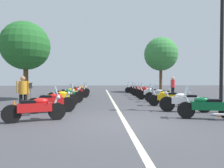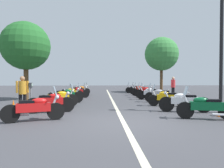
{
  "view_description": "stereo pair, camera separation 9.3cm",
  "coord_description": "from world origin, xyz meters",
  "px_view_note": "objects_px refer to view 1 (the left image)",
  "views": [
    {
      "loc": [
        -6.32,
        0.82,
        1.44
      ],
      "look_at": [
        7.09,
        0.0,
        1.12
      ],
      "focal_mm": 30.76,
      "sensor_mm": 36.0,
      "label": 1
    },
    {
      "loc": [
        -6.32,
        0.73,
        1.44
      ],
      "look_at": [
        7.09,
        0.0,
        1.12
      ],
      "focal_mm": 30.76,
      "sensor_mm": 36.0,
      "label": 2
    }
  ],
  "objects_px": {
    "motorcycle_right_row_2": "(167,98)",
    "motorcycle_right_row_3": "(161,95)",
    "street_lamp_twin_globe": "(222,27)",
    "parking_meter": "(31,91)",
    "roadside_tree_1": "(161,54)",
    "motorcycle_right_row_0": "(206,106)",
    "motorcycle_left_row_4": "(69,93)",
    "motorcycle_left_row_7": "(80,90)",
    "motorcycle_left_row_3": "(66,95)",
    "roadside_tree_0": "(26,46)",
    "motorcycle_right_row_4": "(151,93)",
    "motorcycle_right_row_5": "(148,92)",
    "bystander_1": "(173,86)",
    "motorcycle_left_row_6": "(77,91)",
    "motorcycle_right_row_8": "(135,89)",
    "traffic_cone_0": "(14,108)",
    "motorcycle_left_row_1": "(52,102)",
    "motorcycle_left_row_5": "(76,92)",
    "traffic_cone_1": "(221,109)",
    "bystander_2": "(23,91)",
    "motorcycle_left_row_2": "(59,98)",
    "motorcycle_left_row_0": "(36,108)",
    "motorcycle_right_row_6": "(143,90)",
    "motorcycle_right_row_1": "(185,101)"
  },
  "relations": [
    {
      "from": "roadside_tree_1",
      "to": "motorcycle_left_row_2",
      "type": "bearing_deg",
      "value": 141.1
    },
    {
      "from": "parking_meter",
      "to": "motorcycle_right_row_2",
      "type": "bearing_deg",
      "value": 7.24
    },
    {
      "from": "roadside_tree_1",
      "to": "motorcycle_left_row_5",
      "type": "bearing_deg",
      "value": 125.01
    },
    {
      "from": "parking_meter",
      "to": "bystander_1",
      "type": "relative_size",
      "value": 0.78
    },
    {
      "from": "motorcycle_left_row_2",
      "to": "motorcycle_left_row_4",
      "type": "height_order",
      "value": "motorcycle_left_row_4"
    },
    {
      "from": "roadside_tree_1",
      "to": "motorcycle_right_row_0",
      "type": "bearing_deg",
      "value": 168.4
    },
    {
      "from": "motorcycle_left_row_6",
      "to": "traffic_cone_0",
      "type": "xyz_separation_m",
      "value": [
        -8.87,
        1.49,
        -0.16
      ]
    },
    {
      "from": "motorcycle_left_row_6",
      "to": "bystander_2",
      "type": "relative_size",
      "value": 1.23
    },
    {
      "from": "motorcycle_right_row_3",
      "to": "roadside_tree_0",
      "type": "height_order",
      "value": "roadside_tree_0"
    },
    {
      "from": "motorcycle_left_row_5",
      "to": "bystander_1",
      "type": "distance_m",
      "value": 7.58
    },
    {
      "from": "motorcycle_right_row_8",
      "to": "bystander_1",
      "type": "height_order",
      "value": "bystander_1"
    },
    {
      "from": "motorcycle_right_row_3",
      "to": "roadside_tree_0",
      "type": "xyz_separation_m",
      "value": [
        1.89,
        8.96,
        3.28
      ]
    },
    {
      "from": "motorcycle_left_row_1",
      "to": "parking_meter",
      "type": "distance_m",
      "value": 1.17
    },
    {
      "from": "motorcycle_right_row_4",
      "to": "street_lamp_twin_globe",
      "type": "distance_m",
      "value": 6.49
    },
    {
      "from": "motorcycle_left_row_1",
      "to": "motorcycle_right_row_8",
      "type": "xyz_separation_m",
      "value": [
        11.6,
        -5.71,
        0.0
      ]
    },
    {
      "from": "motorcycle_left_row_4",
      "to": "motorcycle_left_row_5",
      "type": "relative_size",
      "value": 0.97
    },
    {
      "from": "motorcycle_right_row_8",
      "to": "motorcycle_left_row_4",
      "type": "bearing_deg",
      "value": 59.54
    },
    {
      "from": "motorcycle_left_row_0",
      "to": "motorcycle_right_row_1",
      "type": "xyz_separation_m",
      "value": [
        1.51,
        -5.91,
        0.01
      ]
    },
    {
      "from": "motorcycle_left_row_4",
      "to": "traffic_cone_1",
      "type": "bearing_deg",
      "value": -52.17
    },
    {
      "from": "motorcycle_left_row_6",
      "to": "motorcycle_right_row_4",
      "type": "relative_size",
      "value": 0.95
    },
    {
      "from": "motorcycle_left_row_4",
      "to": "motorcycle_left_row_6",
      "type": "relative_size",
      "value": 1.06
    },
    {
      "from": "motorcycle_right_row_4",
      "to": "traffic_cone_1",
      "type": "height_order",
      "value": "motorcycle_right_row_4"
    },
    {
      "from": "motorcycle_left_row_6",
      "to": "parking_meter",
      "type": "height_order",
      "value": "parking_meter"
    },
    {
      "from": "motorcycle_left_row_4",
      "to": "roadside_tree_1",
      "type": "xyz_separation_m",
      "value": [
        7.73,
        -8.93,
        3.8
      ]
    },
    {
      "from": "motorcycle_right_row_0",
      "to": "motorcycle_right_row_3",
      "type": "height_order",
      "value": "motorcycle_right_row_3"
    },
    {
      "from": "motorcycle_left_row_3",
      "to": "traffic_cone_0",
      "type": "xyz_separation_m",
      "value": [
        -3.8,
        1.38,
        -0.18
      ]
    },
    {
      "from": "motorcycle_right_row_6",
      "to": "motorcycle_right_row_8",
      "type": "relative_size",
      "value": 1.02
    },
    {
      "from": "motorcycle_left_row_2",
      "to": "motorcycle_right_row_8",
      "type": "height_order",
      "value": "motorcycle_left_row_2"
    },
    {
      "from": "bystander_2",
      "to": "motorcycle_right_row_2",
      "type": "bearing_deg",
      "value": 74.49
    },
    {
      "from": "motorcycle_left_row_4",
      "to": "motorcycle_left_row_7",
      "type": "xyz_separation_m",
      "value": [
        4.9,
        -0.18,
        -0.02
      ]
    },
    {
      "from": "motorcycle_right_row_5",
      "to": "bystander_1",
      "type": "distance_m",
      "value": 1.98
    },
    {
      "from": "motorcycle_right_row_8",
      "to": "traffic_cone_0",
      "type": "distance_m",
      "value": 13.99
    },
    {
      "from": "motorcycle_right_row_4",
      "to": "motorcycle_right_row_5",
      "type": "bearing_deg",
      "value": -76.1
    },
    {
      "from": "motorcycle_left_row_0",
      "to": "motorcycle_right_row_6",
      "type": "xyz_separation_m",
      "value": [
        9.92,
        -5.91,
        0.01
      ]
    },
    {
      "from": "motorcycle_left_row_7",
      "to": "motorcycle_right_row_4",
      "type": "bearing_deg",
      "value": -55.05
    },
    {
      "from": "street_lamp_twin_globe",
      "to": "parking_meter",
      "type": "xyz_separation_m",
      "value": [
        0.82,
        8.34,
        -2.81
      ]
    },
    {
      "from": "motorcycle_right_row_2",
      "to": "motorcycle_right_row_4",
      "type": "height_order",
      "value": "motorcycle_right_row_4"
    },
    {
      "from": "motorcycle_left_row_2",
      "to": "bystander_2",
      "type": "relative_size",
      "value": 1.24
    },
    {
      "from": "motorcycle_left_row_7",
      "to": "bystander_1",
      "type": "xyz_separation_m",
      "value": [
        -3.72,
        -7.61,
        0.51
      ]
    },
    {
      "from": "motorcycle_right_row_3",
      "to": "bystander_1",
      "type": "height_order",
      "value": "bystander_1"
    },
    {
      "from": "street_lamp_twin_globe",
      "to": "motorcycle_left_row_6",
      "type": "bearing_deg",
      "value": 39.31
    },
    {
      "from": "motorcycle_left_row_6",
      "to": "traffic_cone_1",
      "type": "relative_size",
      "value": 3.18
    },
    {
      "from": "motorcycle_right_row_2",
      "to": "motorcycle_right_row_3",
      "type": "distance_m",
      "value": 1.67
    },
    {
      "from": "motorcycle_left_row_3",
      "to": "roadside_tree_0",
      "type": "bearing_deg",
      "value": 134.23
    },
    {
      "from": "motorcycle_left_row_7",
      "to": "motorcycle_right_row_8",
      "type": "relative_size",
      "value": 0.96
    },
    {
      "from": "motorcycle_right_row_1",
      "to": "motorcycle_right_row_3",
      "type": "xyz_separation_m",
      "value": [
        3.56,
        -0.09,
        -0.0
      ]
    },
    {
      "from": "bystander_2",
      "to": "motorcycle_left_row_7",
      "type": "bearing_deg",
      "value": 144.44
    },
    {
      "from": "traffic_cone_0",
      "to": "motorcycle_right_row_5",
      "type": "bearing_deg",
      "value": -45.97
    },
    {
      "from": "motorcycle_right_row_8",
      "to": "motorcycle_right_row_4",
      "type": "bearing_deg",
      "value": 100.82
    },
    {
      "from": "motorcycle_right_row_1",
      "to": "motorcycle_right_row_8",
      "type": "bearing_deg",
      "value": -75.96
    }
  ]
}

